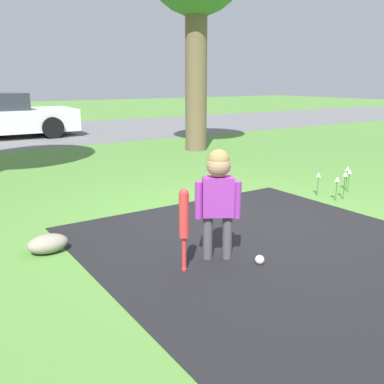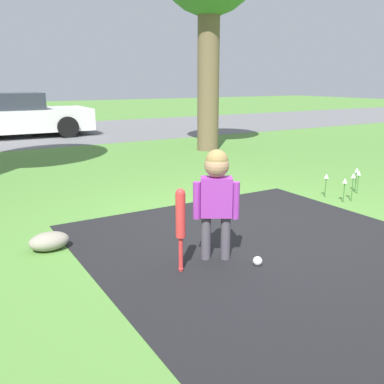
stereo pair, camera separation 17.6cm
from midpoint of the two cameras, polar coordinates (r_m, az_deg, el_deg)
name	(u,v)px [view 1 (the left image)]	position (r m, az deg, el deg)	size (l,w,h in m)	color
ground_plane	(248,221)	(4.80, 6.50, -3.88)	(60.00, 60.00, 0.00)	#518438
street_strip	(32,134)	(13.47, -20.87, 7.26)	(40.00, 6.00, 0.01)	slate
child	(218,189)	(3.60, 2.12, 0.36)	(0.35, 0.26, 0.97)	#4C4751
baseball_bat	(184,219)	(3.40, -2.56, -3.59)	(0.08, 0.08, 0.70)	red
sports_ball	(260,260)	(3.71, 7.65, -8.95)	(0.08, 0.08, 0.08)	white
flower_bed	(340,175)	(6.06, 18.32, 2.13)	(0.62, 0.38, 0.37)	#38702D
edging_rock	(48,244)	(4.14, -19.84, -6.51)	(0.36, 0.25, 0.17)	gray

